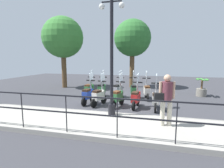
# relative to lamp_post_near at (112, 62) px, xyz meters

# --- Properties ---
(ground_plane) EXTENTS (28.00, 28.00, 0.00)m
(ground_plane) POSITION_rel_lamp_post_near_xyz_m (2.40, 0.13, -2.07)
(ground_plane) COLOR #38383D
(promenade_walkway) EXTENTS (2.20, 20.00, 0.15)m
(promenade_walkway) POSITION_rel_lamp_post_near_xyz_m (-0.75, 0.13, -2.00)
(promenade_walkway) COLOR #A39E93
(promenade_walkway) RESTS_ON ground_plane
(fence_railing) EXTENTS (0.04, 16.03, 1.07)m
(fence_railing) POSITION_rel_lamp_post_near_xyz_m (-1.80, 0.13, -1.17)
(fence_railing) COLOR black
(fence_railing) RESTS_ON promenade_walkway
(lamp_post_near) EXTENTS (0.26, 0.90, 4.34)m
(lamp_post_near) POSITION_rel_lamp_post_near_xyz_m (0.00, 0.00, 0.00)
(lamp_post_near) COLOR black
(lamp_post_near) RESTS_ON promenade_walkway
(pedestrian_with_bag) EXTENTS (0.41, 0.63, 1.59)m
(pedestrian_with_bag) POSITION_rel_lamp_post_near_xyz_m (-0.61, -1.86, -1.00)
(pedestrian_with_bag) COLOR beige
(pedestrian_with_bag) RESTS_ON promenade_walkway
(tree_large) EXTENTS (3.02, 3.02, 5.25)m
(tree_large) POSITION_rel_lamp_post_near_xyz_m (5.93, 5.20, 1.64)
(tree_large) COLOR brown
(tree_large) RESTS_ON ground_plane
(tree_distant) EXTENTS (2.77, 2.77, 5.10)m
(tree_distant) POSITION_rel_lamp_post_near_xyz_m (7.40, 0.23, 1.61)
(tree_distant) COLOR brown
(tree_distant) RESTS_ON ground_plane
(potted_palm) EXTENTS (1.06, 0.66, 1.05)m
(potted_palm) POSITION_rel_lamp_post_near_xyz_m (4.99, -4.19, -1.63)
(potted_palm) COLOR slate
(potted_palm) RESTS_ON ground_plane
(scooter_near_0) EXTENTS (1.23, 0.44, 1.54)m
(scooter_near_0) POSITION_rel_lamp_post_near_xyz_m (1.52, -1.58, -1.59)
(scooter_near_0) COLOR black
(scooter_near_0) RESTS_ON ground_plane
(scooter_near_1) EXTENTS (1.23, 0.44, 1.54)m
(scooter_near_1) POSITION_rel_lamp_post_near_xyz_m (1.61, -0.72, -1.59)
(scooter_near_1) COLOR black
(scooter_near_1) RESTS_ON ground_plane
(scooter_near_2) EXTENTS (1.21, 0.52, 1.54)m
(scooter_near_2) POSITION_rel_lamp_post_near_xyz_m (1.59, 0.11, -1.59)
(scooter_near_2) COLOR black
(scooter_near_2) RESTS_ON ground_plane
(scooter_near_3) EXTENTS (1.20, 0.54, 1.54)m
(scooter_near_3) POSITION_rel_lamp_post_near_xyz_m (1.59, 1.02, -1.59)
(scooter_near_3) COLOR black
(scooter_near_3) RESTS_ON ground_plane
(scooter_near_4) EXTENTS (1.23, 0.45, 1.54)m
(scooter_near_4) POSITION_rel_lamp_post_near_xyz_m (1.73, 1.61, -1.59)
(scooter_near_4) COLOR black
(scooter_near_4) RESTS_ON ground_plane
(scooter_far_0) EXTENTS (1.23, 0.47, 1.54)m
(scooter_far_0) POSITION_rel_lamp_post_near_xyz_m (3.40, -1.11, -1.59)
(scooter_far_0) COLOR black
(scooter_far_0) RESTS_ON ground_plane
(scooter_far_1) EXTENTS (1.23, 0.47, 1.54)m
(scooter_far_1) POSITION_rel_lamp_post_near_xyz_m (3.45, -0.38, -1.59)
(scooter_far_1) COLOR black
(scooter_far_1) RESTS_ON ground_plane
(scooter_far_2) EXTENTS (1.21, 0.53, 1.54)m
(scooter_far_2) POSITION_rel_lamp_post_near_xyz_m (3.41, 0.49, -1.59)
(scooter_far_2) COLOR black
(scooter_far_2) RESTS_ON ground_plane
(scooter_far_3) EXTENTS (1.23, 0.44, 1.54)m
(scooter_far_3) POSITION_rel_lamp_post_near_xyz_m (3.37, 1.42, -1.59)
(scooter_far_3) COLOR black
(scooter_far_3) RESTS_ON ground_plane
(scooter_far_4) EXTENTS (1.23, 0.44, 1.54)m
(scooter_far_4) POSITION_rel_lamp_post_near_xyz_m (3.20, 2.12, -1.59)
(scooter_far_4) COLOR black
(scooter_far_4) RESTS_ON ground_plane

